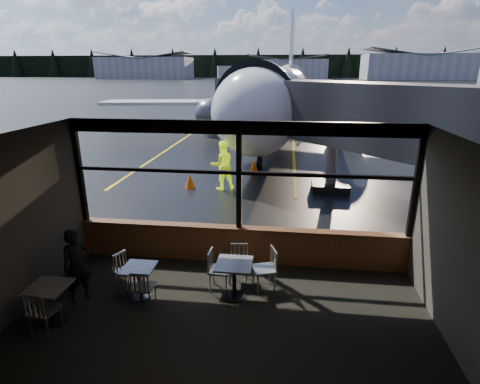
% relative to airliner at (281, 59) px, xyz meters
% --- Properties ---
extents(ground_plane, '(520.00, 520.00, 0.00)m').
position_rel_airliner_xyz_m(ground_plane, '(-0.45, 99.25, -5.27)').
color(ground_plane, black).
rests_on(ground_plane, ground).
extents(carpet_floor, '(8.00, 6.00, 0.01)m').
position_rel_airliner_xyz_m(carpet_floor, '(-0.45, -23.75, -5.26)').
color(carpet_floor, black).
rests_on(carpet_floor, ground).
extents(ceiling, '(8.00, 6.00, 0.04)m').
position_rel_airliner_xyz_m(ceiling, '(-0.45, -23.75, -1.77)').
color(ceiling, '#38332D').
rests_on(ceiling, ground).
extents(wall_right, '(0.04, 6.00, 3.50)m').
position_rel_airliner_xyz_m(wall_right, '(3.55, -23.75, -3.52)').
color(wall_right, '#454037').
rests_on(wall_right, ground).
extents(window_sill, '(8.00, 0.28, 0.90)m').
position_rel_airliner_xyz_m(window_sill, '(-0.45, -20.75, -4.82)').
color(window_sill, brown).
rests_on(window_sill, ground).
extents(window_header, '(8.00, 0.18, 0.30)m').
position_rel_airliner_xyz_m(window_header, '(-0.45, -20.75, -1.92)').
color(window_header, black).
rests_on(window_header, ground).
extents(mullion_left, '(0.12, 0.12, 2.60)m').
position_rel_airliner_xyz_m(mullion_left, '(-4.40, -20.75, -3.07)').
color(mullion_left, black).
rests_on(mullion_left, ground).
extents(mullion_centre, '(0.12, 0.12, 2.60)m').
position_rel_airliner_xyz_m(mullion_centre, '(-0.45, -20.75, -3.07)').
color(mullion_centre, black).
rests_on(mullion_centre, ground).
extents(mullion_right, '(0.12, 0.12, 2.60)m').
position_rel_airliner_xyz_m(mullion_right, '(3.50, -20.75, -3.07)').
color(mullion_right, black).
rests_on(mullion_right, ground).
extents(window_transom, '(8.00, 0.10, 0.08)m').
position_rel_airliner_xyz_m(window_transom, '(-0.45, -20.75, -2.97)').
color(window_transom, black).
rests_on(window_transom, ground).
extents(airliner, '(30.61, 36.03, 10.54)m').
position_rel_airliner_xyz_m(airliner, '(0.00, 0.00, 0.00)').
color(airliner, white).
rests_on(airliner, ground_plane).
extents(jet_bridge, '(8.52, 10.41, 4.54)m').
position_rel_airliner_xyz_m(jet_bridge, '(3.15, -15.25, -3.00)').
color(jet_bridge, '#272729').
rests_on(jet_bridge, ground_plane).
extents(cafe_table_near, '(0.73, 0.73, 0.81)m').
position_rel_airliner_xyz_m(cafe_table_near, '(-0.36, -22.31, -4.87)').
color(cafe_table_near, gray).
rests_on(cafe_table_near, carpet_floor).
extents(cafe_table_mid, '(0.64, 0.64, 0.70)m').
position_rel_airliner_xyz_m(cafe_table_mid, '(-2.32, -22.53, -4.92)').
color(cafe_table_mid, '#9B968F').
rests_on(cafe_table_mid, carpet_floor).
extents(cafe_table_left, '(0.70, 0.70, 0.77)m').
position_rel_airliner_xyz_m(cafe_table_left, '(-3.68, -23.53, -4.89)').
color(cafe_table_left, gray).
rests_on(cafe_table_left, carpet_floor).
extents(chair_near_e, '(0.67, 0.67, 0.96)m').
position_rel_airliner_xyz_m(chair_near_e, '(0.24, -21.91, -4.79)').
color(chair_near_e, '#B4B0A3').
rests_on(chair_near_e, carpet_floor).
extents(chair_near_w, '(0.53, 0.53, 0.93)m').
position_rel_airliner_xyz_m(chair_near_w, '(-0.71, -22.05, -4.81)').
color(chair_near_w, '#AAA59A').
rests_on(chair_near_w, carpet_floor).
extents(chair_near_n, '(0.52, 0.52, 0.88)m').
position_rel_airliner_xyz_m(chair_near_n, '(-0.34, -21.71, -4.83)').
color(chair_near_n, '#ABA79B').
rests_on(chair_near_n, carpet_floor).
extents(chair_mid_s, '(0.47, 0.47, 0.86)m').
position_rel_airliner_xyz_m(chair_mid_s, '(-2.12, -22.82, -4.84)').
color(chair_mid_s, '#ABA79B').
rests_on(chair_mid_s, carpet_floor).
extents(chair_mid_w, '(0.59, 0.59, 0.82)m').
position_rel_airliner_xyz_m(chair_mid_w, '(-2.74, -22.24, -4.86)').
color(chair_mid_w, beige).
rests_on(chair_mid_w, carpet_floor).
extents(chair_left_s, '(0.57, 0.57, 0.93)m').
position_rel_airliner_xyz_m(chair_left_s, '(-3.59, -23.84, -4.81)').
color(chair_left_s, beige).
rests_on(chair_left_s, carpet_floor).
extents(passenger, '(0.66, 0.69, 1.58)m').
position_rel_airliner_xyz_m(passenger, '(-3.51, -22.79, -4.48)').
color(passenger, black).
rests_on(passenger, carpet_floor).
extents(ground_crew, '(1.17, 1.06, 1.95)m').
position_rel_airliner_xyz_m(ground_crew, '(-1.87, -14.89, -4.30)').
color(ground_crew, '#BFF219').
rests_on(ground_crew, ground_plane).
extents(cone_nose, '(0.39, 0.39, 0.54)m').
position_rel_airliner_xyz_m(cone_nose, '(-0.89, -11.95, -5.00)').
color(cone_nose, '#E05C07').
rests_on(cone_nose, ground_plane).
extents(cone_wing, '(0.31, 0.31, 0.43)m').
position_rel_airliner_xyz_m(cone_wing, '(-6.48, -0.15, -5.05)').
color(cone_wing, '#EC3C07').
rests_on(cone_wing, ground_plane).
extents(hangar_left, '(45.00, 18.00, 11.00)m').
position_rel_airliner_xyz_m(hangar_left, '(-70.45, 159.25, 0.23)').
color(hangar_left, silver).
rests_on(hangar_left, ground_plane).
extents(hangar_mid, '(38.00, 15.00, 10.00)m').
position_rel_airliner_xyz_m(hangar_mid, '(-0.45, 164.25, -0.27)').
color(hangar_mid, silver).
rests_on(hangar_mid, ground_plane).
extents(hangar_right, '(50.00, 20.00, 12.00)m').
position_rel_airliner_xyz_m(hangar_right, '(59.55, 157.25, 0.73)').
color(hangar_right, silver).
rests_on(hangar_right, ground_plane).
extents(fuel_tank_a, '(8.00, 8.00, 6.00)m').
position_rel_airliner_xyz_m(fuel_tank_a, '(-30.45, 161.25, -2.27)').
color(fuel_tank_a, silver).
rests_on(fuel_tank_a, ground_plane).
extents(fuel_tank_b, '(8.00, 8.00, 6.00)m').
position_rel_airliner_xyz_m(fuel_tank_b, '(-20.45, 161.25, -2.27)').
color(fuel_tank_b, silver).
rests_on(fuel_tank_b, ground_plane).
extents(fuel_tank_c, '(8.00, 8.00, 6.00)m').
position_rel_airliner_xyz_m(fuel_tank_c, '(-10.45, 161.25, -2.27)').
color(fuel_tank_c, silver).
rests_on(fuel_tank_c, ground_plane).
extents(treeline, '(360.00, 3.00, 12.00)m').
position_rel_airliner_xyz_m(treeline, '(-0.45, 189.25, 0.73)').
color(treeline, black).
rests_on(treeline, ground_plane).
extents(cone_extra, '(0.41, 0.41, 0.57)m').
position_rel_airliner_xyz_m(cone_extra, '(-3.21, -14.94, -4.99)').
color(cone_extra, '#FE5908').
rests_on(cone_extra, ground_plane).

